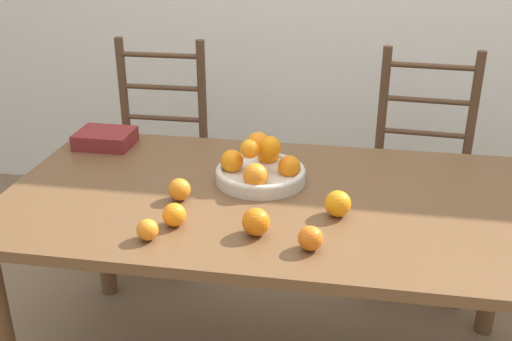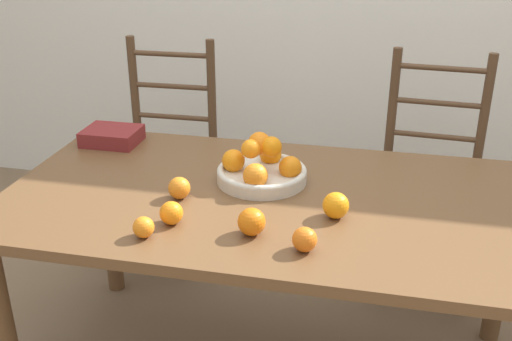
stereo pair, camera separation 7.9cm
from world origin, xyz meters
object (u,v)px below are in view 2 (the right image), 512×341
(orange_loose_0, at_px, (144,227))
(book_stack, at_px, (112,136))
(orange_loose_1, at_px, (305,239))
(chair_right, at_px, (429,180))
(orange_loose_5, at_px, (336,205))
(orange_loose_2, at_px, (179,188))
(orange_loose_3, at_px, (171,213))
(chair_left, at_px, (166,157))
(orange_loose_4, at_px, (252,222))
(fruit_bowl, at_px, (262,169))

(orange_loose_0, bearing_deg, book_stack, 121.27)
(orange_loose_1, distance_m, chair_right, 1.16)
(orange_loose_0, relative_size, chair_right, 0.06)
(orange_loose_5, distance_m, book_stack, 0.99)
(orange_loose_2, xyz_separation_m, orange_loose_3, (0.03, -0.16, -0.00))
(chair_left, bearing_deg, orange_loose_5, -45.85)
(chair_left, bearing_deg, orange_loose_0, -72.90)
(orange_loose_1, bearing_deg, orange_loose_3, 170.72)
(orange_loose_3, distance_m, chair_left, 1.11)
(chair_left, bearing_deg, book_stack, -96.27)
(orange_loose_1, bearing_deg, chair_left, 126.80)
(orange_loose_0, height_order, orange_loose_2, orange_loose_2)
(orange_loose_0, xyz_separation_m, chair_right, (0.84, 1.08, -0.26))
(orange_loose_3, height_order, orange_loose_4, orange_loose_4)
(orange_loose_1, relative_size, orange_loose_4, 0.86)
(chair_left, height_order, book_stack, chair_left)
(orange_loose_1, xyz_separation_m, orange_loose_3, (-0.39, 0.06, 0.00))
(orange_loose_1, distance_m, orange_loose_2, 0.48)
(fruit_bowl, height_order, orange_loose_0, fruit_bowl)
(fruit_bowl, bearing_deg, chair_left, 132.01)
(orange_loose_3, bearing_deg, orange_loose_5, 16.94)
(orange_loose_4, xyz_separation_m, book_stack, (-0.68, 0.57, -0.01))
(orange_loose_2, xyz_separation_m, orange_loose_5, (0.49, -0.02, 0.00))
(fruit_bowl, distance_m, chair_left, 0.93)
(book_stack, bearing_deg, orange_loose_3, -51.63)
(orange_loose_5, relative_size, chair_right, 0.08)
(orange_loose_0, height_order, chair_right, chair_right)
(chair_right, bearing_deg, book_stack, -156.49)
(orange_loose_0, relative_size, orange_loose_3, 0.88)
(orange_loose_5, relative_size, book_stack, 0.38)
(orange_loose_0, bearing_deg, orange_loose_2, 86.03)
(book_stack, bearing_deg, orange_loose_5, -25.00)
(orange_loose_3, height_order, chair_left, chair_left)
(orange_loose_5, height_order, chair_right, chair_right)
(orange_loose_0, bearing_deg, chair_right, 52.30)
(orange_loose_0, distance_m, chair_right, 1.40)
(orange_loose_0, relative_size, book_stack, 0.29)
(chair_right, height_order, book_stack, chair_right)
(orange_loose_0, relative_size, orange_loose_4, 0.76)
(orange_loose_4, relative_size, orange_loose_5, 1.00)
(orange_loose_1, height_order, orange_loose_4, orange_loose_4)
(orange_loose_0, bearing_deg, orange_loose_5, 24.18)
(chair_left, xyz_separation_m, chair_right, (1.19, -0.00, 0.00))
(chair_right, bearing_deg, orange_loose_5, -107.30)
(orange_loose_3, distance_m, orange_loose_4, 0.24)
(fruit_bowl, height_order, book_stack, fruit_bowl)
(orange_loose_3, xyz_separation_m, chair_left, (-0.40, 1.00, -0.27))
(fruit_bowl, relative_size, orange_loose_3, 4.37)
(orange_loose_5, bearing_deg, chair_left, 134.95)
(orange_loose_1, distance_m, chair_left, 1.35)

